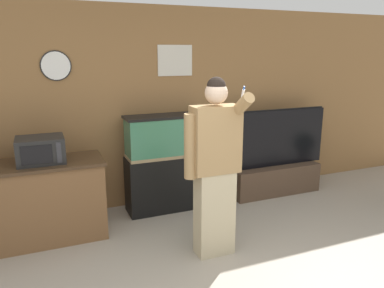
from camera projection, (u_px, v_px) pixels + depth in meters
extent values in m
cube|color=olive|center=(146.00, 108.00, 4.91)|extent=(10.00, 0.06, 2.60)
cube|color=beige|center=(175.00, 60.00, 4.88)|extent=(0.47, 0.02, 0.40)
cylinder|color=white|center=(56.00, 66.00, 4.34)|extent=(0.32, 0.03, 0.32)
cylinder|color=black|center=(56.00, 66.00, 4.34)|extent=(0.35, 0.01, 0.35)
cube|color=brown|center=(31.00, 205.00, 4.03)|extent=(1.53, 0.57, 0.85)
cube|color=#3D2A19|center=(26.00, 165.00, 3.92)|extent=(1.57, 0.61, 0.03)
cube|color=black|center=(41.00, 150.00, 3.94)|extent=(0.48, 0.39, 0.27)
cube|color=black|center=(37.00, 155.00, 3.75)|extent=(0.30, 0.01, 0.19)
cube|color=#2D2D33|center=(59.00, 153.00, 3.83)|extent=(0.05, 0.01, 0.22)
cube|color=black|center=(168.00, 182.00, 4.90)|extent=(1.09, 0.38, 0.72)
cube|color=#937F5B|center=(168.00, 155.00, 4.81)|extent=(1.05, 0.37, 0.04)
cube|color=#387556|center=(168.00, 136.00, 4.75)|extent=(1.04, 0.37, 0.52)
cube|color=black|center=(167.00, 116.00, 4.69)|extent=(1.09, 0.38, 0.03)
cube|color=#4C3828|center=(274.00, 179.00, 5.49)|extent=(1.35, 0.40, 0.42)
cube|color=black|center=(276.00, 138.00, 5.34)|extent=(1.59, 0.05, 0.81)
cube|color=black|center=(275.00, 138.00, 5.37)|extent=(1.62, 0.01, 0.84)
cube|color=#BCAD89|center=(214.00, 213.00, 3.79)|extent=(0.38, 0.21, 0.87)
cube|color=#A37F51|center=(216.00, 139.00, 3.60)|extent=(0.47, 0.23, 0.66)
sphere|color=beige|center=(216.00, 93.00, 3.49)|extent=(0.22, 0.22, 0.22)
sphere|color=black|center=(216.00, 86.00, 3.48)|extent=(0.18, 0.18, 0.18)
cylinder|color=#A37F51|center=(191.00, 147.00, 3.52)|extent=(0.12, 0.12, 0.62)
cylinder|color=#A37F51|center=(241.00, 106.00, 3.47)|extent=(0.11, 0.34, 0.29)
cylinder|color=white|center=(243.00, 95.00, 3.42)|extent=(0.02, 0.06, 0.11)
cylinder|color=#2856B2|center=(244.00, 89.00, 3.39)|extent=(0.02, 0.03, 0.05)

